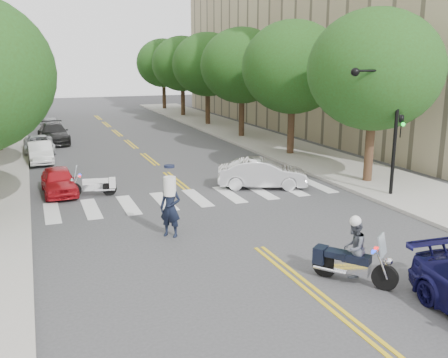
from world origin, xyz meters
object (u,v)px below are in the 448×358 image
motorcycle_parked (96,185)px  officer_standing (170,208)px  motorcycle_police (351,253)px  convertible (262,173)px

motorcycle_parked → officer_standing: officer_standing is taller
motorcycle_police → officer_standing: (-3.68, 5.41, 0.16)m
motorcycle_parked → officer_standing: size_ratio=1.07×
motorcycle_parked → convertible: 7.80m
officer_standing → convertible: size_ratio=0.48×
motorcycle_police → convertible: (2.24, 10.39, -0.16)m
motorcycle_police → convertible: bearing=-139.5°
motorcycle_parked → convertible: bearing=-91.6°
convertible → motorcycle_parked: bearing=102.3°
motorcycle_police → convertible: size_ratio=0.48×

